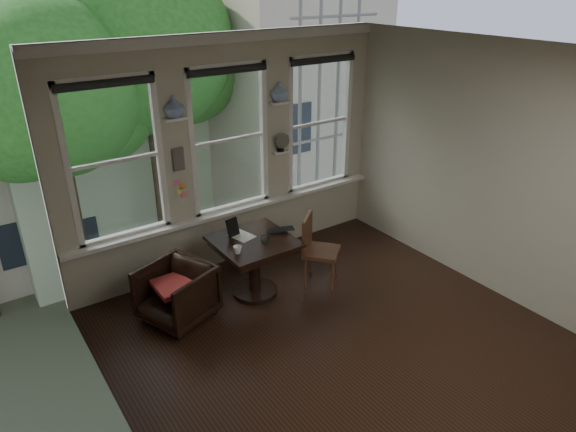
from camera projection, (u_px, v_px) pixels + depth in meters
ground at (336, 340)px, 5.58m from camera, size 4.50×4.50×0.00m
ceiling at (350, 53)px, 4.30m from camera, size 4.50×4.50×0.00m
wall_back at (229, 154)px, 6.61m from camera, size 4.50×0.00×4.50m
wall_front at (570, 338)px, 3.27m from camera, size 4.50×0.00×4.50m
wall_left at (108, 289)px, 3.78m from camera, size 0.00×4.50×4.50m
wall_right at (486, 169)px, 6.10m from camera, size 0.00×4.50×4.50m
window_left at (115, 161)px, 5.78m from camera, size 1.10×0.12×1.90m
window_center at (228, 139)px, 6.53m from camera, size 1.10×0.12×1.90m
window_right at (318, 123)px, 7.28m from camera, size 1.10×0.12×1.90m
shelf_left at (175, 118)px, 5.91m from camera, size 0.26×0.16×0.03m
shelf_right at (279, 102)px, 6.66m from camera, size 0.26×0.16×0.03m
intercom at (178, 159)px, 6.14m from camera, size 0.14×0.06×0.28m
sticky_notes at (180, 186)px, 6.30m from camera, size 0.16×0.01×0.24m
desk_fan at (280, 145)px, 6.89m from camera, size 0.20×0.20×0.24m
vase_left at (174, 106)px, 5.85m from camera, size 0.24×0.24×0.25m
vase_right at (279, 92)px, 6.60m from camera, size 0.24×0.24×0.25m
table at (254, 267)px, 6.25m from camera, size 0.90×0.90×0.75m
armchair_left at (177, 293)px, 5.79m from camera, size 0.94×0.93×0.67m
cushion_red at (176, 285)px, 5.75m from camera, size 0.45×0.45×0.06m
side_chair_right at (322, 251)px, 6.43m from camera, size 0.59×0.59×0.92m
laptop at (281, 232)px, 6.24m from camera, size 0.40×0.33×0.03m
mug at (238, 250)px, 5.77m from camera, size 0.11×0.11×0.09m
drinking_glass at (265, 240)px, 6.00m from camera, size 0.13×0.13×0.09m
tablet at (233, 227)px, 6.14m from camera, size 0.17×0.10×0.22m
papers at (242, 236)px, 6.17m from camera, size 0.29×0.34×0.00m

